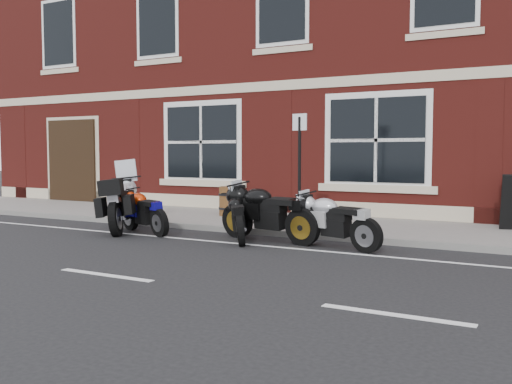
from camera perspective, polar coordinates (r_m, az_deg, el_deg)
ground at (r=10.50m, az=-3.40°, el=-5.24°), size 80.00×80.00×0.00m
sidewalk at (r=13.11m, az=3.60°, el=-3.13°), size 30.00×3.00×0.12m
kerb at (r=11.71m, az=0.30°, el=-3.98°), size 30.00×0.16×0.12m
pub_building at (r=20.51m, az=12.98°, el=16.04°), size 24.00×12.00×12.00m
moto_touring_silver at (r=12.57m, az=-12.87°, el=-0.97°), size 1.28×2.07×1.52m
moto_sport_red at (r=12.10m, az=-11.11°, el=-1.79°), size 1.77×0.82×0.84m
moto_sport_black at (r=10.79m, az=1.17°, el=-1.90°), size 2.22×0.54×1.00m
moto_sport_silver at (r=10.14m, az=7.76°, el=-2.72°), size 1.90×0.69×0.88m
moto_naked_black at (r=10.89m, az=-1.58°, el=-2.37°), size 1.10×1.61×0.83m
barrel_planter at (r=14.09m, az=-2.46°, el=-0.92°), size 0.64×0.64×0.72m
parking_sign at (r=11.34m, az=4.37°, el=2.86°), size 0.33×0.07×2.32m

